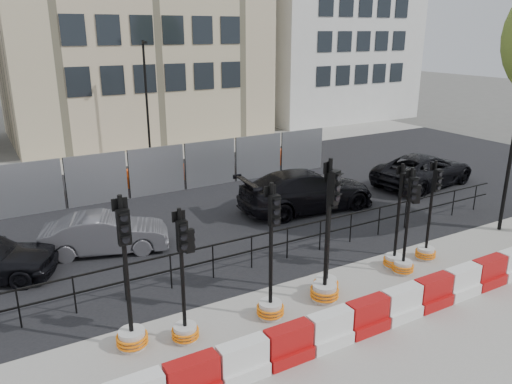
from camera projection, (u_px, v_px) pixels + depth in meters
ground at (311, 276)px, 13.75m from camera, size 120.00×120.00×0.00m
sidewalk_near at (389, 329)px, 11.28m from camera, size 40.00×6.00×0.02m
road at (205, 203)px, 19.51m from camera, size 40.00×14.00×0.03m
sidewalk_far at (136, 156)px, 26.92m from camera, size 40.00×4.00×0.02m
building_white at (325, 9)px, 37.51m from camera, size 12.00×9.06×16.00m
kerb_railing at (287, 238)px, 14.53m from camera, size 18.00×0.04×1.00m
heras_fencing at (189, 169)px, 21.94m from camera, size 14.33×1.72×2.00m
lamp_post_far at (147, 97)px, 25.33m from camera, size 0.12×0.56×6.00m
barrier_row at (384, 311)px, 11.34m from camera, size 14.65×0.50×0.80m
traffic_signal_a at (131, 319)px, 10.40m from camera, size 0.67×0.67×3.43m
traffic_signal_b at (185, 311)px, 10.65m from camera, size 0.60×0.60×3.06m
traffic_signal_c at (271, 292)px, 11.53m from camera, size 0.65×0.65×3.31m
traffic_signal_d at (326, 269)px, 12.22m from camera, size 0.72×0.72×3.67m
traffic_signal_e at (327, 268)px, 12.66m from camera, size 0.65×0.65×3.31m
traffic_signal_f at (405, 249)px, 13.67m from camera, size 0.60×0.60×3.04m
traffic_signal_g at (396, 247)px, 14.03m from camera, size 0.60×0.60×3.06m
traffic_signal_h at (427, 240)px, 14.55m from camera, size 0.59×0.59×3.01m
car_b at (106, 233)px, 15.04m from camera, size 3.41×4.43×1.21m
car_c at (307, 190)px, 18.59m from camera, size 3.08×5.64×1.52m
car_d at (424, 170)px, 21.59m from camera, size 3.81×5.72×1.40m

